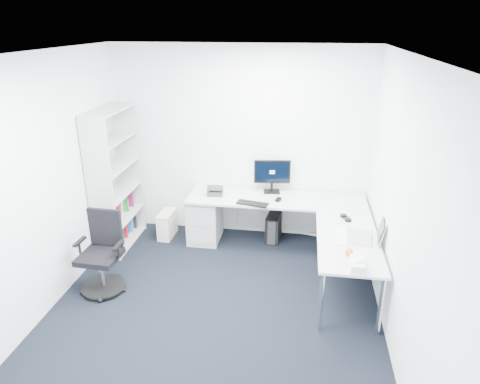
# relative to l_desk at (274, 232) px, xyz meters

# --- Properties ---
(ground) EXTENTS (4.20, 4.20, 0.00)m
(ground) POSITION_rel_l_desk_xyz_m (-0.55, -1.40, -0.35)
(ground) COLOR black
(ceiling) EXTENTS (4.20, 4.20, 0.00)m
(ceiling) POSITION_rel_l_desk_xyz_m (-0.55, -1.40, 2.35)
(ceiling) COLOR white
(wall_back) EXTENTS (3.60, 0.02, 2.70)m
(wall_back) POSITION_rel_l_desk_xyz_m (-0.55, 0.70, 1.00)
(wall_back) COLOR white
(wall_back) RESTS_ON ground
(wall_front) EXTENTS (3.60, 0.02, 2.70)m
(wall_front) POSITION_rel_l_desk_xyz_m (-0.55, -3.50, 1.00)
(wall_front) COLOR white
(wall_front) RESTS_ON ground
(wall_left) EXTENTS (0.02, 4.20, 2.70)m
(wall_left) POSITION_rel_l_desk_xyz_m (-2.35, -1.40, 1.00)
(wall_left) COLOR white
(wall_left) RESTS_ON ground
(wall_right) EXTENTS (0.02, 4.20, 2.70)m
(wall_right) POSITION_rel_l_desk_xyz_m (1.25, -1.40, 1.00)
(wall_right) COLOR white
(wall_right) RESTS_ON ground
(l_desk) EXTENTS (2.43, 1.36, 0.71)m
(l_desk) POSITION_rel_l_desk_xyz_m (0.00, 0.00, 0.00)
(l_desk) COLOR #B7B9B9
(l_desk) RESTS_ON ground
(drawer_pedestal) EXTENTS (0.43, 0.53, 0.65)m
(drawer_pedestal) POSITION_rel_l_desk_xyz_m (-1.01, 0.33, -0.03)
(drawer_pedestal) COLOR #B7B9B9
(drawer_pedestal) RESTS_ON ground
(bookshelf) EXTENTS (0.37, 0.96, 1.92)m
(bookshelf) POSITION_rel_l_desk_xyz_m (-2.17, 0.05, 0.61)
(bookshelf) COLOR #B3B6B6
(bookshelf) RESTS_ON ground
(task_chair) EXTENTS (0.56, 0.56, 0.95)m
(task_chair) POSITION_rel_l_desk_xyz_m (-1.92, -1.08, 0.12)
(task_chair) COLOR black
(task_chair) RESTS_ON ground
(black_pc_tower) EXTENTS (0.22, 0.42, 0.39)m
(black_pc_tower) POSITION_rel_l_desk_xyz_m (-0.03, 0.48, -0.16)
(black_pc_tower) COLOR black
(black_pc_tower) RESTS_ON ground
(beige_pc_tower) EXTENTS (0.20, 0.41, 0.38)m
(beige_pc_tower) POSITION_rel_l_desk_xyz_m (-1.58, 0.34, -0.16)
(beige_pc_tower) COLOR beige
(beige_pc_tower) RESTS_ON ground
(power_strip) EXTENTS (0.37, 0.13, 0.04)m
(power_strip) POSITION_rel_l_desk_xyz_m (0.52, 0.70, -0.33)
(power_strip) COLOR silver
(power_strip) RESTS_ON ground
(monitor) EXTENTS (0.52, 0.22, 0.49)m
(monitor) POSITION_rel_l_desk_xyz_m (-0.08, 0.54, 0.60)
(monitor) COLOR black
(monitor) RESTS_ON l_desk
(black_keyboard) EXTENTS (0.44, 0.23, 0.02)m
(black_keyboard) POSITION_rel_l_desk_xyz_m (-0.30, 0.08, 0.36)
(black_keyboard) COLOR black
(black_keyboard) RESTS_ON l_desk
(mouse) EXTENTS (0.09, 0.12, 0.03)m
(mouse) POSITION_rel_l_desk_xyz_m (0.03, 0.25, 0.37)
(mouse) COLOR black
(mouse) RESTS_ON l_desk
(desk_phone) EXTENTS (0.23, 0.23, 0.15)m
(desk_phone) POSITION_rel_l_desk_xyz_m (-0.85, 0.35, 0.43)
(desk_phone) COLOR #2D2D30
(desk_phone) RESTS_ON l_desk
(laptop) EXTENTS (0.42, 0.41, 0.27)m
(laptop) POSITION_rel_l_desk_xyz_m (1.00, -0.68, 0.49)
(laptop) COLOR silver
(laptop) RESTS_ON l_desk
(white_keyboard) EXTENTS (0.13, 0.42, 0.01)m
(white_keyboard) POSITION_rel_l_desk_xyz_m (0.81, -0.67, 0.36)
(white_keyboard) COLOR silver
(white_keyboard) RESTS_ON l_desk
(headphones) EXTENTS (0.18, 0.22, 0.05)m
(headphones) POSITION_rel_l_desk_xyz_m (0.89, -0.19, 0.38)
(headphones) COLOR black
(headphones) RESTS_ON l_desk
(orange_fruit) EXTENTS (0.08, 0.08, 0.08)m
(orange_fruit) POSITION_rel_l_desk_xyz_m (0.85, -1.08, 0.40)
(orange_fruit) COLOR orange
(orange_fruit) RESTS_ON l_desk
(tissue_box) EXTENTS (0.13, 0.25, 0.09)m
(tissue_box) POSITION_rel_l_desk_xyz_m (0.91, -1.32, 0.40)
(tissue_box) COLOR silver
(tissue_box) RESTS_ON l_desk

